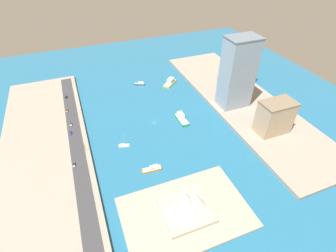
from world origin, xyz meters
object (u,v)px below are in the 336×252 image
object	(u,v)px
water_taxi_orange	(152,169)
taxi_yellow_cab	(67,111)
warehouse_low_gray	(239,75)
tower_tall_glass	(238,73)
traffic_light_waterfront	(85,147)
suv_black	(66,97)
opera_landmark	(187,204)
sailboat_small_white	(124,145)
ferry_green_doubledeck	(182,118)
apartment_midrise_tan	(275,117)
hatchback_blue	(70,133)
van_white	(71,124)
sedan_silver	(74,165)
patrol_launch_navy	(140,84)
ferry_yellow_fast	(170,82)

from	to	relation	value
water_taxi_orange	taxi_yellow_cab	distance (m)	114.63
warehouse_low_gray	tower_tall_glass	distance (m)	60.90
tower_tall_glass	traffic_light_waterfront	size ratio (longest dim) A/B	10.60
suv_black	opera_landmark	bearing A→B (deg)	109.90
tower_tall_glass	taxi_yellow_cab	bearing A→B (deg)	-16.57
sailboat_small_white	ferry_green_doubledeck	xyz separation A→B (m)	(-60.28, -15.66, 1.48)
water_taxi_orange	traffic_light_waterfront	xyz separation A→B (m)	(44.52, -37.07, 5.82)
apartment_midrise_tan	hatchback_blue	size ratio (longest dim) A/B	6.26
ferry_green_doubledeck	warehouse_low_gray	distance (m)	103.69
suv_black	hatchback_blue	bearing A→B (deg)	89.10
suv_black	opera_landmark	size ratio (longest dim) A/B	0.14
van_white	warehouse_low_gray	bearing A→B (deg)	-174.95
water_taxi_orange	taxi_yellow_cab	size ratio (longest dim) A/B	3.68
warehouse_low_gray	taxi_yellow_cab	xyz separation A→B (m)	(194.71, -6.30, -5.85)
taxi_yellow_cab	opera_landmark	bearing A→B (deg)	113.79
ferry_green_doubledeck	suv_black	bearing A→B (deg)	-38.05
warehouse_low_gray	sedan_silver	bearing A→B (deg)	19.87
van_white	opera_landmark	bearing A→B (deg)	117.09
van_white	taxi_yellow_cab	xyz separation A→B (m)	(1.78, -23.36, -0.01)
tower_tall_glass	traffic_light_waterfront	distance (m)	152.93
hatchback_blue	ferry_green_doubledeck	bearing A→B (deg)	172.05
sedan_silver	traffic_light_waterfront	size ratio (longest dim) A/B	0.80
traffic_light_waterfront	patrol_launch_navy	bearing A→B (deg)	-127.90
sailboat_small_white	hatchback_blue	bearing A→B (deg)	-36.22
patrol_launch_navy	sedan_silver	size ratio (longest dim) A/B	2.51
traffic_light_waterfront	tower_tall_glass	bearing A→B (deg)	-173.80
ferry_yellow_fast	opera_landmark	bearing A→B (deg)	71.67
apartment_midrise_tan	suv_black	world-z (taller)	apartment_midrise_tan
sailboat_small_white	suv_black	bearing A→B (deg)	-67.12
sedan_silver	hatchback_blue	xyz separation A→B (m)	(-0.77, -40.28, 0.01)
apartment_midrise_tan	suv_black	size ratio (longest dim) A/B	7.00
patrol_launch_navy	taxi_yellow_cab	world-z (taller)	taxi_yellow_cab
water_taxi_orange	sedan_silver	xyz separation A→B (m)	(55.19, -23.86, 2.42)
apartment_midrise_tan	opera_landmark	distance (m)	114.27
water_taxi_orange	sedan_silver	bearing A→B (deg)	-23.38
ferry_green_doubledeck	ferry_yellow_fast	bearing A→B (deg)	-103.08
apartment_midrise_tan	suv_black	xyz separation A→B (m)	(166.16, -124.98, -14.09)
taxi_yellow_cab	van_white	bearing A→B (deg)	94.36
apartment_midrise_tan	taxi_yellow_cab	world-z (taller)	apartment_midrise_tan
apartment_midrise_tan	sedan_silver	bearing A→B (deg)	-7.00
ferry_yellow_fast	ferry_green_doubledeck	world-z (taller)	ferry_green_doubledeck
taxi_yellow_cab	tower_tall_glass	bearing A→B (deg)	163.43
apartment_midrise_tan	traffic_light_waterfront	distance (m)	161.22
tower_tall_glass	taxi_yellow_cab	size ratio (longest dim) A/B	15.83
suv_black	hatchback_blue	distance (m)	64.09
traffic_light_waterfront	sailboat_small_white	bearing A→B (deg)	175.03
sailboat_small_white	suv_black	size ratio (longest dim) A/B	2.81
sailboat_small_white	taxi_yellow_cab	size ratio (longest dim) A/B	2.77
patrol_launch_navy	van_white	world-z (taller)	van_white
sailboat_small_white	taxi_yellow_cab	bearing A→B (deg)	-58.27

